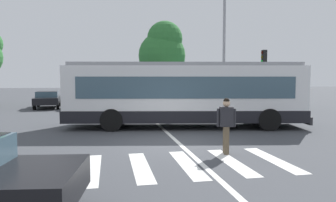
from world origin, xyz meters
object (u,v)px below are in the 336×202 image
parked_car_black (47,99)px  bus_stop_shelter (268,78)px  parked_car_teal (208,97)px  parked_car_charcoal (149,97)px  parked_car_white (179,97)px  pedestrian_crossing_street (226,123)px  parked_car_champagne (81,98)px  background_tree_right (163,51)px  city_transit_bus (184,94)px  parked_car_blue (115,98)px  traffic_light_far_corner (264,70)px  twin_arm_street_lamp (224,32)px

parked_car_black → bus_stop_shelter: (17.22, -3.67, 1.65)m
parked_car_black → parked_car_teal: bearing=-0.1°
parked_car_charcoal → parked_car_white: same height
pedestrian_crossing_street → parked_car_white: bearing=81.7°
pedestrian_crossing_street → parked_car_champagne: size_ratio=0.38×
parked_car_black → background_tree_right: bearing=13.5°
city_transit_bus → parked_car_black: size_ratio=2.44×
parked_car_black → parked_car_charcoal: same height
city_transit_bus → parked_car_blue: 11.65m
parked_car_teal → background_tree_right: size_ratio=0.61×
pedestrian_crossing_street → traffic_light_far_corner: traffic_light_far_corner is taller
parked_car_black → parked_car_charcoal: bearing=-0.2°
parked_car_black → parked_car_white: size_ratio=1.00×
parked_car_champagne → twin_arm_street_lamp: size_ratio=0.49×
parked_car_teal → twin_arm_street_lamp: size_ratio=0.50×
parked_car_black → background_tree_right: background_tree_right is taller
twin_arm_street_lamp → parked_car_teal: bearing=87.1°
parked_car_champagne → bus_stop_shelter: bearing=-12.4°
parked_car_blue → twin_arm_street_lamp: 10.07m
parked_car_champagne → parked_car_black: bearing=169.8°
traffic_light_far_corner → background_tree_right: (-5.52, 8.82, 2.04)m
pedestrian_crossing_street → parked_car_charcoal: size_ratio=0.37×
parked_car_champagne → traffic_light_far_corner: size_ratio=1.06×
pedestrian_crossing_street → parked_car_teal: 17.97m
parked_car_black → background_tree_right: 10.96m
bus_stop_shelter → background_tree_right: 9.86m
parked_car_blue → traffic_light_far_corner: size_ratio=1.08×
pedestrian_crossing_street → parked_car_white: pedestrian_crossing_street is taller
traffic_light_far_corner → bus_stop_shelter: size_ratio=0.91×
city_transit_bus → parked_car_champagne: bearing=116.9°
parked_car_teal → bus_stop_shelter: 5.47m
pedestrian_crossing_street → parked_car_black: size_ratio=0.37×
pedestrian_crossing_street → parked_car_blue: bearing=100.2°
bus_stop_shelter → twin_arm_street_lamp: (-3.95, -0.67, 3.34)m
pedestrian_crossing_street → background_tree_right: bearing=85.7°
parked_car_blue → parked_car_teal: 8.13m
parked_car_black → parked_car_blue: 5.41m
pedestrian_crossing_street → parked_car_champagne: 17.70m
parked_car_black → traffic_light_far_corner: size_ratio=1.08×
city_transit_bus → parked_car_white: 11.68m
parked_car_charcoal → traffic_light_far_corner: bearing=-41.9°
parked_car_teal → traffic_light_far_corner: bearing=-73.7°
background_tree_right → twin_arm_street_lamp: bearing=-62.9°
city_transit_bus → background_tree_right: bearing=84.2°
parked_car_teal → parked_car_white: bearing=-172.1°
pedestrian_crossing_street → bus_stop_shelter: (8.85, 13.57, 1.45)m
parked_car_champagne → traffic_light_far_corner: traffic_light_far_corner is taller
parked_car_blue → traffic_light_far_corner: (9.99, -5.88, 2.15)m
city_transit_bus → traffic_light_far_corner: 8.87m
bus_stop_shelter → background_tree_right: bearing=140.7°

